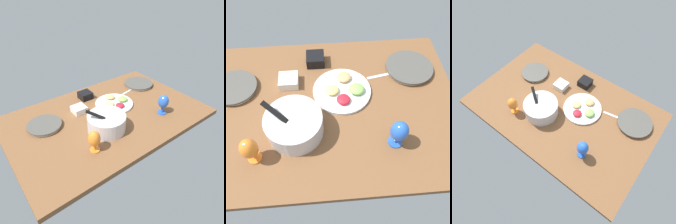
% 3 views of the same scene
% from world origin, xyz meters
% --- Properties ---
extents(ground_plane, '(1.60, 1.04, 0.04)m').
position_xyz_m(ground_plane, '(0.00, 0.00, -0.02)').
color(ground_plane, brown).
extents(dinner_plate_left, '(0.29, 0.29, 0.03)m').
position_xyz_m(dinner_plate_left, '(-0.58, -0.23, 0.02)').
color(dinner_plate_left, silver).
rests_on(dinner_plate_left, ground_plane).
extents(dinner_plate_right, '(0.26, 0.26, 0.03)m').
position_xyz_m(dinner_plate_right, '(0.48, -0.15, 0.01)').
color(dinner_plate_right, silver).
rests_on(dinner_plate_right, ground_plane).
extents(mixing_bowl, '(0.29, 0.29, 0.20)m').
position_xyz_m(mixing_bowl, '(0.12, 0.16, 0.07)').
color(mixing_bowl, silver).
rests_on(mixing_bowl, ground_plane).
extents(fruit_platter, '(0.34, 0.34, 0.05)m').
position_xyz_m(fruit_platter, '(-0.15, -0.09, 0.02)').
color(fruit_platter, silver).
rests_on(fruit_platter, ground_plane).
extents(hurricane_glass_blue, '(0.09, 0.09, 0.17)m').
position_xyz_m(hurricane_glass_blue, '(-0.38, 0.26, 0.11)').
color(hurricane_glass_blue, blue).
rests_on(hurricane_glass_blue, ground_plane).
extents(hurricane_glass_orange, '(0.08, 0.08, 0.16)m').
position_xyz_m(hurricane_glass_orange, '(0.31, 0.29, 0.10)').
color(hurricane_glass_orange, orange).
rests_on(hurricane_glass_orange, ground_plane).
extents(square_bowl_white, '(0.11, 0.11, 0.05)m').
position_xyz_m(square_bowl_white, '(0.16, -0.17, 0.03)').
color(square_bowl_white, white).
rests_on(square_bowl_white, ground_plane).
extents(square_bowl_black, '(0.11, 0.11, 0.06)m').
position_xyz_m(square_bowl_black, '(-0.00, -0.34, 0.04)').
color(square_bowl_black, black).
rests_on(square_bowl_black, ground_plane).
extents(fork_by_left_plate, '(0.18, 0.05, 0.01)m').
position_xyz_m(fork_by_left_plate, '(-0.40, -0.19, 0.00)').
color(fork_by_left_plate, silver).
rests_on(fork_by_left_plate, ground_plane).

